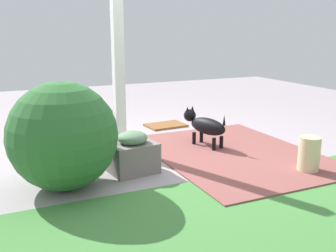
# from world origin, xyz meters

# --- Properties ---
(ground_plane) EXTENTS (12.00, 12.00, 0.00)m
(ground_plane) POSITION_xyz_m (0.00, 0.00, 0.00)
(ground_plane) COLOR #A3989D
(brick_path) EXTENTS (1.80, 2.40, 0.02)m
(brick_path) POSITION_xyz_m (-0.80, 0.44, 0.01)
(brick_path) COLOR #8E4E49
(brick_path) RESTS_ON ground
(porch_pillar) EXTENTS (0.12, 0.12, 2.18)m
(porch_pillar) POSITION_xyz_m (0.41, -0.25, 1.09)
(porch_pillar) COLOR white
(porch_pillar) RESTS_ON ground
(stone_planter_nearest) EXTENTS (0.38, 0.37, 0.48)m
(stone_planter_nearest) POSITION_xyz_m (0.50, -0.77, 0.23)
(stone_planter_nearest) COLOR gray
(stone_planter_nearest) RESTS_ON ground
(stone_planter_mid) EXTENTS (0.51, 0.43, 0.44)m
(stone_planter_mid) POSITION_xyz_m (0.52, 0.51, 0.20)
(stone_planter_mid) COLOR slate
(stone_planter_mid) RESTS_ON ground
(round_shrub) EXTENTS (1.02, 1.02, 1.02)m
(round_shrub) POSITION_xyz_m (1.24, 0.64, 0.51)
(round_shrub) COLOR #2E6830
(round_shrub) RESTS_ON ground
(terracotta_pot_spiky) EXTENTS (0.26, 0.26, 0.62)m
(terracotta_pot_spiky) POSITION_xyz_m (0.92, -0.39, 0.30)
(terracotta_pot_spiky) COLOR #A04C31
(terracotta_pot_spiky) RESTS_ON ground
(dog) EXTENTS (0.33, 0.70, 0.48)m
(dog) POSITION_xyz_m (-0.63, 0.01, 0.28)
(dog) COLOR black
(dog) RESTS_ON ground
(ceramic_urn) EXTENTS (0.22, 0.22, 0.38)m
(ceramic_urn) POSITION_xyz_m (-1.17, 1.27, 0.19)
(ceramic_urn) COLOR beige
(ceramic_urn) RESTS_ON ground
(doormat) EXTENTS (0.62, 0.45, 0.03)m
(doormat) POSITION_xyz_m (-0.62, -1.18, 0.01)
(doormat) COLOR brown
(doormat) RESTS_ON ground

